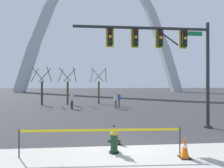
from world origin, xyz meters
The scene contains 13 objects.
ground_plane centered at (0.00, 0.00, 0.00)m, with size 240.00×240.00×0.00m, color #333335.
fire_hydrant centered at (-0.56, -0.61, 0.47)m, with size 0.46×0.48×0.99m.
caution_tape_barrier centered at (-1.03, -0.88, 0.68)m, with size 5.54×0.24×0.98m.
traffic_cone_by_hydrant centered at (1.76, -1.26, 0.36)m, with size 0.36×0.36×0.73m.
traffic_cone_mid_sidewalk centered at (-0.39, 0.39, 0.36)m, with size 0.36×0.36×0.73m.
traffic_signal_gantry centered at (2.75, 2.65, 4.40)m, with size 7.82×0.44×6.00m.
monument_arch centered at (0.00, 51.37, 20.81)m, with size 54.66×2.88×47.32m.
tree_far_left centered at (-7.81, 14.89, 2.01)m, with size 2.08×2.09×4.52m.
tree_left_mid centered at (-4.84, 15.28, 2.01)m, with size 2.08×2.09×4.51m.
tree_center_left centered at (-0.98, 15.74, 2.02)m, with size 2.08×2.10×4.53m.
pedestrian_walking_left centered at (1.18, 12.09, 0.82)m, with size 0.39×0.30×1.59m.
pedestrian_standing_center centered at (-3.71, 11.01, 0.82)m, with size 0.38×0.28×1.59m.
pedestrian_walking_right centered at (0.71, 10.92, 0.82)m, with size 0.37×0.25×1.59m.
Camera 1 is at (-1.15, -6.94, 2.46)m, focal length 28.33 mm.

